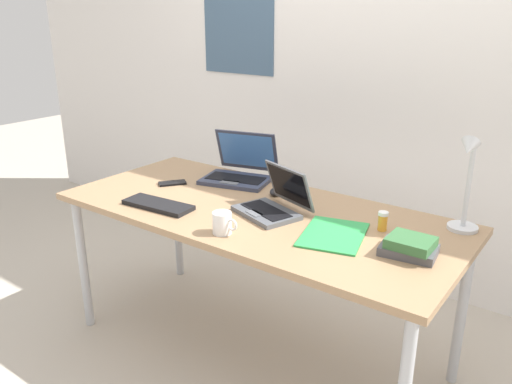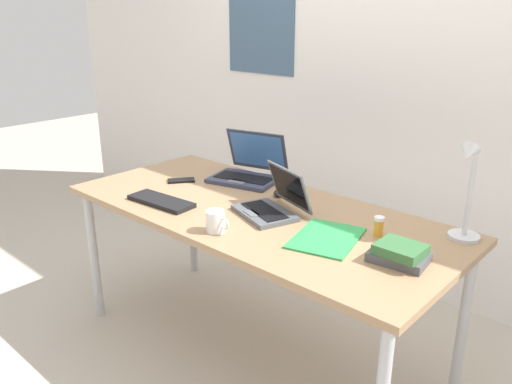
# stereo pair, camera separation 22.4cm
# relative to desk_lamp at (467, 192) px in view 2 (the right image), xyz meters

# --- Properties ---
(ground_plane) EXTENTS (12.00, 12.00, 0.00)m
(ground_plane) POSITION_rel_desk_lamp_xyz_m (-0.80, -0.28, -0.94)
(ground_plane) COLOR #B7AD9E
(wall_back) EXTENTS (6.00, 0.13, 2.60)m
(wall_back) POSITION_rel_desk_lamp_xyz_m (-0.80, 0.82, 0.36)
(wall_back) COLOR silver
(wall_back) RESTS_ON ground_plane
(desk) EXTENTS (1.80, 0.80, 0.74)m
(desk) POSITION_rel_desk_lamp_xyz_m (-0.80, -0.28, -0.25)
(desk) COLOR #9E7A56
(desk) RESTS_ON ground_plane
(desk_lamp) EXTENTS (0.12, 0.18, 0.40)m
(desk_lamp) POSITION_rel_desk_lamp_xyz_m (0.00, 0.00, 0.00)
(desk_lamp) COLOR silver
(desk_lamp) RESTS_ON desk
(laptop_near_mouse) EXTENTS (0.34, 0.33, 0.20)m
(laptop_near_mouse) POSITION_rel_desk_lamp_xyz_m (-0.71, -0.27, -0.16)
(laptop_near_mouse) COLOR #515459
(laptop_near_mouse) RESTS_ON desk
(laptop_mid_desk) EXTENTS (0.40, 0.38, 0.24)m
(laptop_mid_desk) POSITION_rel_desk_lamp_xyz_m (-1.12, 0.01, -0.15)
(laptop_mid_desk) COLOR #33384C
(laptop_mid_desk) RESTS_ON desk
(external_keyboard) EXTENTS (0.34, 0.15, 0.02)m
(external_keyboard) POSITION_rel_desk_lamp_xyz_m (-1.17, -0.51, -0.19)
(external_keyboard) COLOR black
(external_keyboard) RESTS_ON desk
(computer_mouse) EXTENTS (0.08, 0.11, 0.03)m
(computer_mouse) POSITION_rel_desk_lamp_xyz_m (-0.83, -0.07, -0.18)
(computer_mouse) COLOR black
(computer_mouse) RESTS_ON desk
(cell_phone) EXTENTS (0.13, 0.15, 0.01)m
(cell_phone) POSITION_rel_desk_lamp_xyz_m (-1.34, -0.25, -0.19)
(cell_phone) COLOR black
(cell_phone) RESTS_ON desk
(pill_bottle) EXTENTS (0.04, 0.04, 0.08)m
(pill_bottle) POSITION_rel_desk_lamp_xyz_m (-0.26, -0.17, -0.16)
(pill_bottle) COLOR gold
(pill_bottle) RESTS_ON desk
(book_stack) EXTENTS (0.21, 0.17, 0.07)m
(book_stack) POSITION_rel_desk_lamp_xyz_m (-0.09, -0.31, -0.17)
(book_stack) COLOR #4C4C51
(book_stack) RESTS_ON desk
(paper_folder_back_left) EXTENTS (0.30, 0.36, 0.01)m
(paper_folder_back_left) POSITION_rel_desk_lamp_xyz_m (-0.39, -0.33, -0.19)
(paper_folder_back_left) COLOR green
(paper_folder_back_left) RESTS_ON desk
(coffee_mug) EXTENTS (0.11, 0.08, 0.09)m
(coffee_mug) POSITION_rel_desk_lamp_xyz_m (-0.75, -0.56, -0.15)
(coffee_mug) COLOR white
(coffee_mug) RESTS_ON desk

